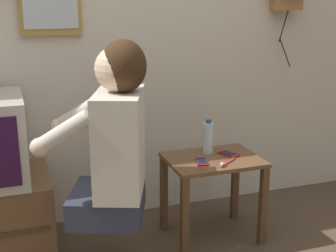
{
  "coord_description": "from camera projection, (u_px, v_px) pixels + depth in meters",
  "views": [
    {
      "loc": [
        -0.72,
        -1.83,
        1.41
      ],
      "look_at": [
        0.07,
        0.44,
        0.73
      ],
      "focal_mm": 50.0,
      "sensor_mm": 36.0,
      "label": 1
    }
  ],
  "objects": [
    {
      "name": "cell_phone_held",
      "position": [
        202.0,
        162.0,
        2.62
      ],
      "size": [
        0.09,
        0.14,
        0.01
      ],
      "rotation": [
        0.0,
        0.0,
        -0.27
      ],
      "color": "maroon",
      "rests_on": "side_table"
    },
    {
      "name": "side_table",
      "position": [
        213.0,
        176.0,
        2.73
      ],
      "size": [
        0.53,
        0.4,
        0.5
      ],
      "color": "brown",
      "rests_on": "ground_plane"
    },
    {
      "name": "cell_phone_spare",
      "position": [
        228.0,
        154.0,
        2.75
      ],
      "size": [
        0.11,
        0.14,
        0.01
      ],
      "rotation": [
        0.0,
        0.0,
        0.44
      ],
      "color": "maroon",
      "rests_on": "side_table"
    },
    {
      "name": "person",
      "position": [
        115.0,
        136.0,
        2.29
      ],
      "size": [
        0.6,
        0.55,
        0.9
      ],
      "rotation": [
        0.0,
        0.0,
        1.21
      ],
      "color": "#2D3347",
      "rests_on": "ground_plane"
    },
    {
      "name": "water_bottle",
      "position": [
        208.0,
        138.0,
        2.76
      ],
      "size": [
        0.06,
        0.06,
        0.21
      ],
      "color": "silver",
      "rests_on": "side_table"
    },
    {
      "name": "toothbrush",
      "position": [
        227.0,
        163.0,
        2.6
      ],
      "size": [
        0.14,
        0.1,
        0.02
      ],
      "rotation": [
        0.0,
        0.0,
        2.2
      ],
      "color": "#D83F4C",
      "rests_on": "side_table"
    },
    {
      "name": "wall_back",
      "position": [
        128.0,
        17.0,
        2.83
      ],
      "size": [
        6.8,
        0.05,
        2.55
      ],
      "color": "beige",
      "rests_on": "ground_plane"
    }
  ]
}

